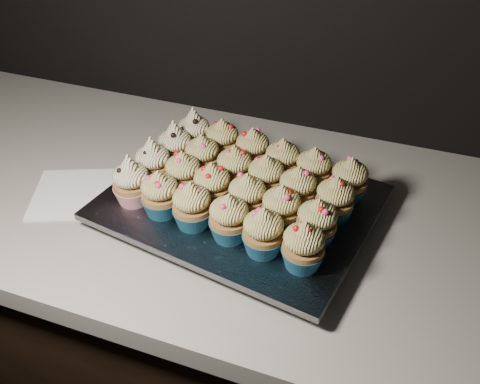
# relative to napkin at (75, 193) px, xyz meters

# --- Properties ---
(cabinet) EXTENTS (2.40, 0.60, 0.86)m
(cabinet) POSITION_rel_napkin_xyz_m (0.21, 0.08, -0.47)
(cabinet) COLOR black
(cabinet) RESTS_ON ground
(worktop) EXTENTS (2.44, 0.64, 0.04)m
(worktop) POSITION_rel_napkin_xyz_m (0.21, 0.08, -0.02)
(worktop) COLOR beige
(worktop) RESTS_ON cabinet
(napkin) EXTENTS (0.19, 0.19, 0.00)m
(napkin) POSITION_rel_napkin_xyz_m (0.00, 0.00, 0.00)
(napkin) COLOR white
(napkin) RESTS_ON worktop
(baking_tray) EXTENTS (0.45, 0.37, 0.02)m
(baking_tray) POSITION_rel_napkin_xyz_m (0.30, 0.05, 0.01)
(baking_tray) COLOR black
(baking_tray) RESTS_ON worktop
(foil_lining) EXTENTS (0.49, 0.41, 0.01)m
(foil_lining) POSITION_rel_napkin_xyz_m (0.30, 0.05, 0.03)
(foil_lining) COLOR silver
(foil_lining) RESTS_ON baking_tray
(cupcake_0) EXTENTS (0.06, 0.06, 0.10)m
(cupcake_0) POSITION_rel_napkin_xyz_m (0.14, -0.02, 0.07)
(cupcake_0) COLOR #B91931
(cupcake_0) RESTS_ON foil_lining
(cupcake_1) EXTENTS (0.06, 0.06, 0.08)m
(cupcake_1) POSITION_rel_napkin_xyz_m (0.19, -0.03, 0.07)
(cupcake_1) COLOR #185373
(cupcake_1) RESTS_ON foil_lining
(cupcake_2) EXTENTS (0.06, 0.06, 0.08)m
(cupcake_2) POSITION_rel_napkin_xyz_m (0.26, -0.04, 0.07)
(cupcake_2) COLOR #185373
(cupcake_2) RESTS_ON foil_lining
(cupcake_3) EXTENTS (0.06, 0.06, 0.08)m
(cupcake_3) POSITION_rel_napkin_xyz_m (0.32, -0.05, 0.07)
(cupcake_3) COLOR #185373
(cupcake_3) RESTS_ON foil_lining
(cupcake_4) EXTENTS (0.06, 0.06, 0.08)m
(cupcake_4) POSITION_rel_napkin_xyz_m (0.38, -0.06, 0.07)
(cupcake_4) COLOR #185373
(cupcake_4) RESTS_ON foil_lining
(cupcake_5) EXTENTS (0.06, 0.06, 0.08)m
(cupcake_5) POSITION_rel_napkin_xyz_m (0.44, -0.07, 0.07)
(cupcake_5) COLOR #185373
(cupcake_5) RESTS_ON foil_lining
(cupcake_6) EXTENTS (0.06, 0.06, 0.10)m
(cupcake_6) POSITION_rel_napkin_xyz_m (0.14, 0.04, 0.07)
(cupcake_6) COLOR #B91931
(cupcake_6) RESTS_ON foil_lining
(cupcake_7) EXTENTS (0.06, 0.06, 0.08)m
(cupcake_7) POSITION_rel_napkin_xyz_m (0.21, 0.04, 0.07)
(cupcake_7) COLOR #185373
(cupcake_7) RESTS_ON foil_lining
(cupcake_8) EXTENTS (0.06, 0.06, 0.08)m
(cupcake_8) POSITION_rel_napkin_xyz_m (0.26, 0.02, 0.07)
(cupcake_8) COLOR #185373
(cupcake_8) RESTS_ON foil_lining
(cupcake_9) EXTENTS (0.06, 0.06, 0.08)m
(cupcake_9) POSITION_rel_napkin_xyz_m (0.33, 0.01, 0.07)
(cupcake_9) COLOR #185373
(cupcake_9) RESTS_ON foil_lining
(cupcake_10) EXTENTS (0.06, 0.06, 0.08)m
(cupcake_10) POSITION_rel_napkin_xyz_m (0.39, 0.00, 0.07)
(cupcake_10) COLOR #185373
(cupcake_10) RESTS_ON foil_lining
(cupcake_11) EXTENTS (0.06, 0.06, 0.08)m
(cupcake_11) POSITION_rel_napkin_xyz_m (0.45, -0.01, 0.07)
(cupcake_11) COLOR #185373
(cupcake_11) RESTS_ON foil_lining
(cupcake_12) EXTENTS (0.06, 0.06, 0.10)m
(cupcake_12) POSITION_rel_napkin_xyz_m (0.16, 0.11, 0.07)
(cupcake_12) COLOR #B91931
(cupcake_12) RESTS_ON foil_lining
(cupcake_13) EXTENTS (0.06, 0.06, 0.08)m
(cupcake_13) POSITION_rel_napkin_xyz_m (0.21, 0.10, 0.07)
(cupcake_13) COLOR #185373
(cupcake_13) RESTS_ON foil_lining
(cupcake_14) EXTENTS (0.06, 0.06, 0.08)m
(cupcake_14) POSITION_rel_napkin_xyz_m (0.28, 0.08, 0.07)
(cupcake_14) COLOR #185373
(cupcake_14) RESTS_ON foil_lining
(cupcake_15) EXTENTS (0.06, 0.06, 0.08)m
(cupcake_15) POSITION_rel_napkin_xyz_m (0.34, 0.08, 0.07)
(cupcake_15) COLOR #185373
(cupcake_15) RESTS_ON foil_lining
(cupcake_16) EXTENTS (0.06, 0.06, 0.08)m
(cupcake_16) POSITION_rel_napkin_xyz_m (0.40, 0.06, 0.07)
(cupcake_16) COLOR #185373
(cupcake_16) RESTS_ON foil_lining
(cupcake_17) EXTENTS (0.06, 0.06, 0.08)m
(cupcake_17) POSITION_rel_napkin_xyz_m (0.46, 0.06, 0.07)
(cupcake_17) COLOR #185373
(cupcake_17) RESTS_ON foil_lining
(cupcake_18) EXTENTS (0.06, 0.06, 0.10)m
(cupcake_18) POSITION_rel_napkin_xyz_m (0.17, 0.16, 0.07)
(cupcake_18) COLOR #B91931
(cupcake_18) RESTS_ON foil_lining
(cupcake_19) EXTENTS (0.06, 0.06, 0.08)m
(cupcake_19) POSITION_rel_napkin_xyz_m (0.23, 0.16, 0.07)
(cupcake_19) COLOR #185373
(cupcake_19) RESTS_ON foil_lining
(cupcake_20) EXTENTS (0.06, 0.06, 0.08)m
(cupcake_20) POSITION_rel_napkin_xyz_m (0.29, 0.15, 0.07)
(cupcake_20) COLOR #185373
(cupcake_20) RESTS_ON foil_lining
(cupcake_21) EXTENTS (0.06, 0.06, 0.08)m
(cupcake_21) POSITION_rel_napkin_xyz_m (0.35, 0.13, 0.07)
(cupcake_21) COLOR #185373
(cupcake_21) RESTS_ON foil_lining
(cupcake_22) EXTENTS (0.06, 0.06, 0.08)m
(cupcake_22) POSITION_rel_napkin_xyz_m (0.41, 0.12, 0.07)
(cupcake_22) COLOR #185373
(cupcake_22) RESTS_ON foil_lining
(cupcake_23) EXTENTS (0.06, 0.06, 0.08)m
(cupcake_23) POSITION_rel_napkin_xyz_m (0.47, 0.12, 0.07)
(cupcake_23) COLOR #185373
(cupcake_23) RESTS_ON foil_lining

